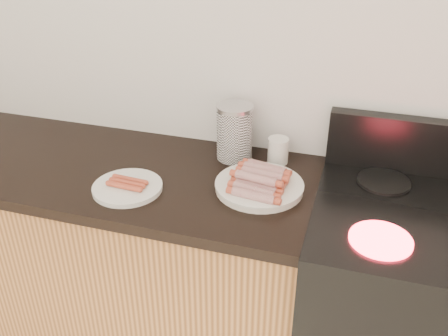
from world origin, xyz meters
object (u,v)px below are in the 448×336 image
(main_plate, at_px, (259,187))
(stove, at_px, (412,325))
(canister, at_px, (234,132))
(side_plate, at_px, (128,187))
(mug, at_px, (278,151))

(main_plate, bearing_deg, stove, -1.90)
(canister, bearing_deg, stove, -16.87)
(main_plate, distance_m, canister, 0.26)
(side_plate, height_order, mug, mug)
(main_plate, distance_m, mug, 0.21)
(canister, bearing_deg, main_plate, -53.86)
(main_plate, xyz_separation_m, canister, (-0.14, 0.20, 0.10))
(stove, xyz_separation_m, main_plate, (-0.57, 0.02, 0.45))
(stove, height_order, canister, canister)
(stove, distance_m, main_plate, 0.73)
(side_plate, distance_m, canister, 0.44)
(main_plate, height_order, mug, mug)
(main_plate, height_order, side_plate, main_plate)
(canister, distance_m, mug, 0.17)
(stove, relative_size, main_plate, 3.07)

